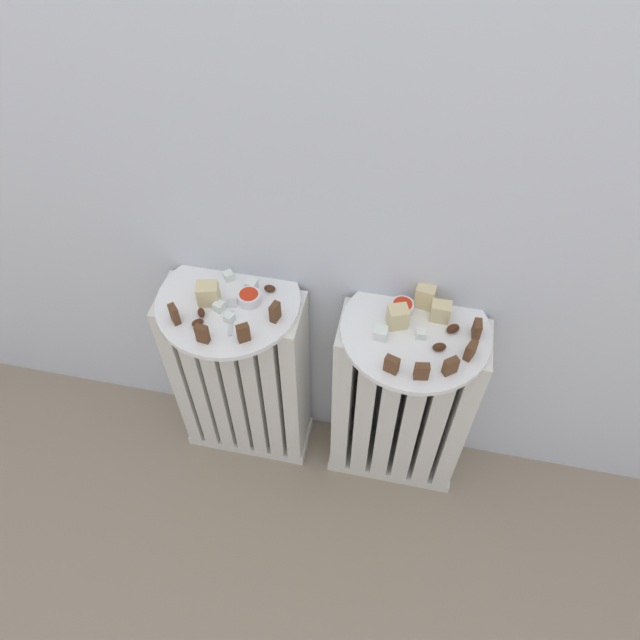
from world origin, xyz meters
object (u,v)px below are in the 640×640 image
Objects in this scene: plate_right at (416,331)px; jam_bowl_left at (249,297)px; radiator_right at (400,406)px; jam_bowl_right at (402,307)px; plate_left at (228,301)px; fork at (231,314)px; radiator_left at (242,379)px.

plate_right is 6.40× the size of jam_bowl_left.
radiator_right is 1.83× the size of plate_right.
plate_right is at bearing -90.00° from radiator_right.
jam_bowl_right reaches higher than plate_right.
jam_bowl_left is (0.05, 0.00, 0.02)m from plate_left.
fork is at bearing -174.25° from radiator_right.
radiator_right is at bearing -50.13° from jam_bowl_right.
radiator_left is 0.29m from plate_left.
plate_right is 3.10× the size of fork.
jam_bowl_left and jam_bowl_right have the same top height.
radiator_right is 0.29m from plate_right.
plate_right is (0.00, -0.00, 0.29)m from radiator_right.
plate_left is 0.36m from jam_bowl_right.
jam_bowl_left reaches higher than radiator_left.
jam_bowl_left is at bearing 179.64° from radiator_right.
radiator_right is 0.49m from plate_left.
radiator_right is at bearing 90.00° from plate_right.
fork is at bearing -174.25° from plate_right.
plate_right is 0.37m from fork.
jam_bowl_right is at bearing 6.92° from jam_bowl_left.
plate_left is 3.10× the size of fork.
plate_left is 6.41× the size of jam_bowl_right.
radiator_right is 5.68× the size of fork.
plate_right is at bearing 5.75° from fork.
jam_bowl_right is at bearing 129.87° from plate_right.
jam_bowl_left is at bearing 2.69° from radiator_left.
fork is at bearing -167.12° from jam_bowl_right.
radiator_right is 11.75× the size of jam_bowl_left.
plate_left is 0.04m from fork.
radiator_left is 0.47m from jam_bowl_right.
jam_bowl_right is (0.31, 0.04, -0.00)m from jam_bowl_left.
radiator_right is 0.46m from jam_bowl_left.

